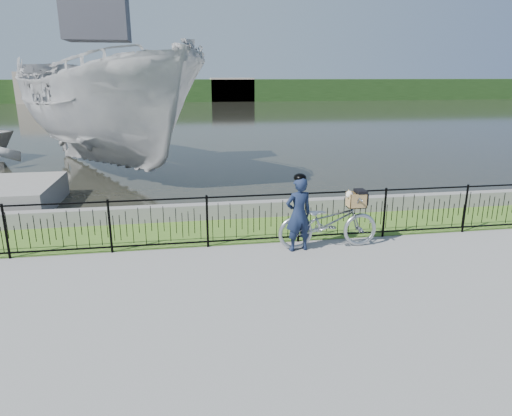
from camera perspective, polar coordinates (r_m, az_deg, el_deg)
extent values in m
plane|color=gray|center=(8.58, 1.43, -8.27)|extent=(120.00, 120.00, 0.00)
cube|color=#497023|center=(10.96, -1.11, -2.67)|extent=(60.00, 2.00, 0.01)
plane|color=black|center=(40.85, -7.41, 11.13)|extent=(120.00, 120.00, 0.00)
cube|color=gray|center=(11.85, -1.82, -0.23)|extent=(60.00, 0.30, 0.40)
cube|color=#213F18|center=(67.71, -8.39, 14.36)|extent=(120.00, 6.00, 3.00)
cube|color=#A49683|center=(67.73, -24.21, 13.57)|extent=(8.00, 4.00, 4.00)
cube|color=#A49683|center=(66.62, -3.02, 14.56)|extent=(6.00, 3.00, 3.20)
imported|color=#A3A8AF|center=(9.79, 9.00, -1.75)|extent=(2.16, 0.75, 1.13)
cube|color=black|center=(9.91, 12.38, 0.14)|extent=(0.38, 0.18, 0.02)
cube|color=olive|center=(9.91, 12.38, 0.18)|extent=(0.37, 0.30, 0.01)
cube|color=olive|center=(10.00, 12.14, 1.21)|extent=(0.37, 0.02, 0.31)
cube|color=olive|center=(9.74, 12.74, 0.78)|extent=(0.37, 0.02, 0.31)
cube|color=olive|center=(9.93, 13.40, 1.04)|extent=(0.01, 0.30, 0.31)
cube|color=olive|center=(9.80, 11.46, 0.96)|extent=(0.02, 0.30, 0.31)
cube|color=black|center=(9.85, 12.95, 2.05)|extent=(0.21, 0.32, 0.06)
cube|color=black|center=(9.93, 13.51, 1.22)|extent=(0.02, 0.32, 0.25)
ellipsoid|color=silver|center=(9.87, 12.32, 0.86)|extent=(0.31, 0.22, 0.20)
sphere|color=silver|center=(9.76, 11.61, 1.69)|extent=(0.15, 0.15, 0.15)
sphere|color=silver|center=(9.73, 11.37, 1.48)|extent=(0.07, 0.07, 0.07)
sphere|color=black|center=(9.71, 11.25, 1.43)|extent=(0.02, 0.02, 0.02)
cone|color=#A68545|center=(9.80, 11.51, 2.12)|extent=(0.06, 0.08, 0.08)
cone|color=#A68545|center=(9.71, 11.82, 1.98)|extent=(0.06, 0.08, 0.08)
imported|color=#151F3A|center=(9.49, 5.34, -0.80)|extent=(0.63, 0.47, 1.58)
ellipsoid|color=black|center=(9.29, 5.47, 3.74)|extent=(0.26, 0.29, 0.18)
imported|color=#A8A8A8|center=(18.32, -18.39, 11.41)|extent=(9.86, 12.33, 4.54)
cube|color=#3F3F47|center=(18.38, -19.35, 21.58)|extent=(2.20, 1.60, 1.60)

